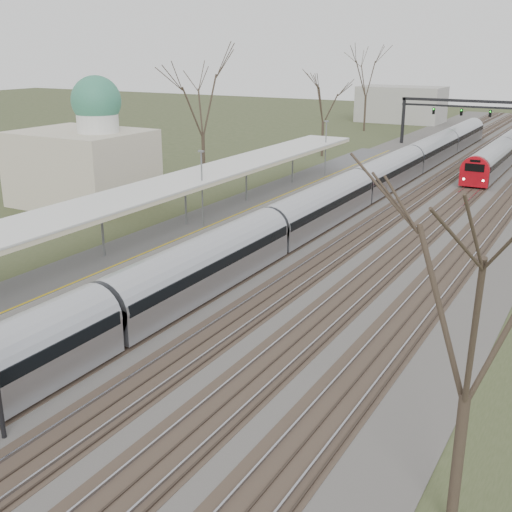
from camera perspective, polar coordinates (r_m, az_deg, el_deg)
The scene contains 8 objects.
track_bed at distance 58.19m, azimuth 13.73°, elevation 5.41°, with size 24.00×160.00×0.22m.
platform at distance 46.15m, azimuth -3.68°, elevation 3.22°, with size 3.50×69.00×1.00m, color #9E9B93.
canopy at distance 41.76m, azimuth -7.15°, elevation 6.37°, with size 4.10×50.00×3.11m.
dome_building at distance 53.67m, azimuth -15.00°, elevation 8.26°, with size 10.00×8.00×10.30m.
signal_gantry at distance 86.48m, azimuth 19.69°, elevation 12.14°, with size 21.00×0.59×6.08m.
tree_west_far at distance 57.93m, azimuth -4.82°, elevation 13.77°, with size 5.50×5.50×11.33m.
tree_east_near at distance 16.09m, azimuth 18.97°, elevation -3.86°, with size 4.50×4.50×9.27m.
train_near at distance 52.56m, azimuth 8.91°, elevation 5.97°, with size 2.62×90.21×3.05m.
Camera 1 is at (15.37, 0.15, 12.29)m, focal length 45.00 mm.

